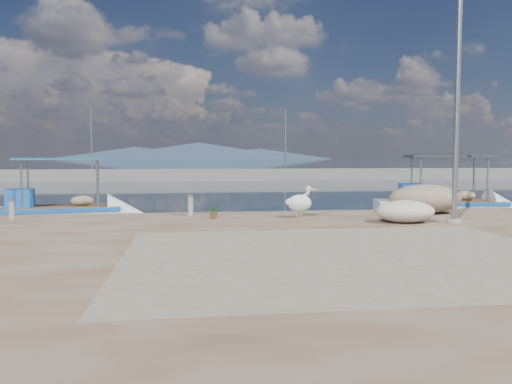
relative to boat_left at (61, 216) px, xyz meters
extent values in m
plane|color=#162635|center=(7.05, -7.20, -0.22)|extent=(1400.00, 1400.00, 0.00)
cube|color=brown|center=(7.05, -13.20, 0.03)|extent=(44.00, 22.00, 0.50)
cube|color=gray|center=(8.05, -10.20, 0.28)|extent=(9.00, 7.00, 0.01)
cube|color=gray|center=(7.05, 32.80, 0.38)|extent=(120.00, 2.20, 1.20)
cylinder|color=gray|center=(-4.95, 32.80, 3.78)|extent=(0.16, 0.16, 7.00)
cylinder|color=gray|center=(15.05, 32.80, 3.78)|extent=(0.16, 0.16, 7.00)
cone|color=#28384C|center=(-62.95, 642.80, 7.78)|extent=(220.00, 220.00, 16.00)
cone|color=#28384C|center=(17.05, 642.80, 10.78)|extent=(280.00, 280.00, 22.00)
cone|color=#28384C|center=(97.05, 642.80, 6.78)|extent=(200.00, 200.00, 14.00)
cube|color=white|center=(0.06, 0.01, -0.15)|extent=(6.11, 2.78, 0.96)
cube|color=#1A5AAC|center=(0.06, 0.01, 0.29)|extent=(4.49, 2.60, 0.14)
cube|color=#A11513|center=(0.06, 0.01, -0.20)|extent=(4.48, 2.58, 0.12)
cube|color=#1A5AAC|center=(-1.39, -0.21, 0.69)|extent=(1.04, 1.04, 0.71)
cube|color=#1B536D|center=(0.06, 0.01, 2.16)|extent=(3.47, 2.29, 0.08)
cube|color=white|center=(15.83, 0.30, -0.14)|extent=(6.41, 3.18, 1.00)
cube|color=#1A5AAC|center=(15.83, 0.30, 0.31)|extent=(4.74, 2.90, 0.15)
cube|color=#A11513|center=(15.83, 0.30, -0.20)|extent=(4.73, 2.88, 0.13)
cube|color=#1A5AAC|center=(14.33, 0.60, 0.73)|extent=(1.12, 1.12, 0.74)
cube|color=#252D30|center=(15.83, 0.30, 2.26)|extent=(3.68, 2.54, 0.08)
cylinder|color=tan|center=(8.33, -3.96, 0.41)|extent=(0.03, 0.03, 0.26)
cylinder|color=tan|center=(8.46, -3.97, 0.41)|extent=(0.03, 0.03, 0.26)
ellipsoid|color=silver|center=(8.39, -3.96, 0.74)|extent=(0.83, 0.56, 0.56)
cylinder|color=silver|center=(8.63, -3.99, 1.02)|extent=(0.19, 0.12, 0.48)
sphere|color=silver|center=(8.67, -3.99, 1.23)|extent=(0.16, 0.16, 0.16)
cone|color=tan|center=(8.86, -4.01, 1.19)|extent=(0.38, 0.12, 0.12)
cylinder|color=gray|center=(12.72, -5.78, 3.78)|extent=(0.16, 0.16, 7.00)
cylinder|color=gray|center=(12.72, -5.78, 0.33)|extent=(0.44, 0.44, 0.10)
cylinder|color=gray|center=(4.89, -2.91, 0.62)|extent=(0.17, 0.17, 0.68)
cylinder|color=gray|center=(4.89, -2.91, 0.96)|extent=(0.23, 0.23, 0.06)
cylinder|color=gray|center=(-0.62, -3.43, 0.59)|extent=(0.16, 0.16, 0.63)
cylinder|color=gray|center=(-0.62, -3.43, 0.91)|extent=(0.22, 0.22, 0.05)
imported|color=#33722D|center=(5.63, -3.89, 0.50)|extent=(0.45, 0.41, 0.45)
ellipsoid|color=silver|center=(11.25, -5.61, 0.61)|extent=(1.77, 1.33, 0.67)
ellipsoid|color=tan|center=(13.01, -3.31, 0.78)|extent=(2.55, 1.82, 1.00)
camera|label=1|loc=(4.86, -19.70, 2.23)|focal=35.00mm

